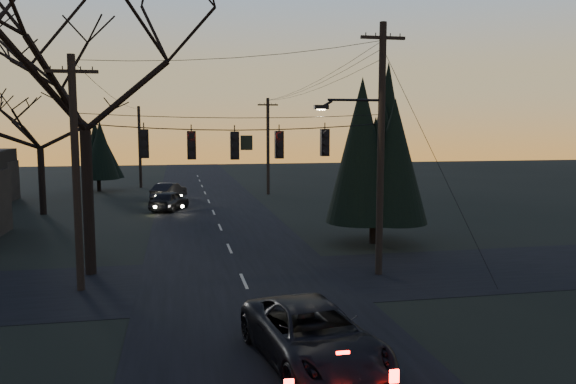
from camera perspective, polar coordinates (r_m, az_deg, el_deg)
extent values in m
cube|color=black|center=(31.77, -6.63, -4.22)|extent=(8.00, 120.00, 0.02)
cube|color=black|center=(22.07, -4.51, -9.04)|extent=(60.00, 7.00, 0.02)
cylinder|color=black|center=(21.23, -5.33, 6.97)|extent=(11.50, 0.04, 0.04)
cylinder|color=black|center=(23.92, -19.64, -1.07)|extent=(0.44, 0.44, 5.83)
cylinder|color=black|center=(29.19, 8.61, -3.64)|extent=(0.36, 0.36, 1.60)
cone|color=black|center=(28.76, 8.75, 4.16)|extent=(4.40, 4.40, 7.13)
cylinder|color=black|center=(41.79, -23.72, 0.99)|extent=(0.44, 0.44, 4.54)
cylinder|color=black|center=(55.27, -18.66, 0.91)|extent=(0.36, 0.36, 1.60)
cone|color=black|center=(55.08, -18.77, 3.90)|extent=(3.44, 3.44, 4.98)
imported|color=black|center=(14.50, 2.55, -14.41)|extent=(3.30, 5.74, 1.51)
imported|color=black|center=(41.17, -11.97, -0.86)|extent=(3.15, 4.49, 1.42)
imported|color=black|center=(47.15, -12.00, 0.06)|extent=(3.03, 4.48, 1.40)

